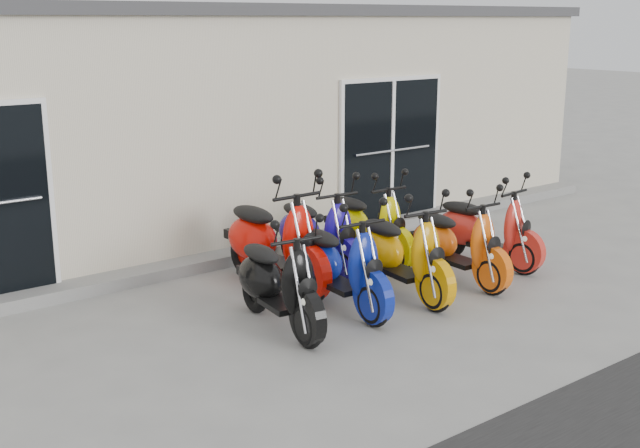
% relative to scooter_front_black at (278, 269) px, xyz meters
% --- Properties ---
extents(ground, '(80.00, 80.00, 0.00)m').
position_rel_scooter_front_black_xyz_m(ground, '(1.26, 0.31, -0.65)').
color(ground, gray).
rests_on(ground, ground).
extents(building, '(14.00, 6.00, 3.20)m').
position_rel_scooter_front_black_xyz_m(building, '(1.26, 5.51, 0.95)').
color(building, beige).
rests_on(building, ground).
extents(roof_cap, '(14.20, 6.20, 0.16)m').
position_rel_scooter_front_black_xyz_m(roof_cap, '(1.26, 5.51, 2.63)').
color(roof_cap, '#3F3F42').
rests_on(roof_cap, building).
extents(front_step, '(14.00, 0.40, 0.15)m').
position_rel_scooter_front_black_xyz_m(front_step, '(1.26, 2.33, -0.58)').
color(front_step, gray).
rests_on(front_step, ground).
extents(door_left, '(1.07, 0.08, 2.22)m').
position_rel_scooter_front_black_xyz_m(door_left, '(-1.94, 2.48, 0.61)').
color(door_left, black).
rests_on(door_left, front_step).
extents(door_right, '(2.02, 0.08, 2.22)m').
position_rel_scooter_front_black_xyz_m(door_right, '(3.86, 2.48, 0.61)').
color(door_right, black).
rests_on(door_right, front_step).
extents(scooter_front_black, '(0.85, 1.83, 1.30)m').
position_rel_scooter_front_black_xyz_m(scooter_front_black, '(0.00, 0.00, 0.00)').
color(scooter_front_black, black).
rests_on(scooter_front_black, ground).
extents(scooter_front_blue, '(0.79, 1.86, 1.34)m').
position_rel_scooter_front_black_xyz_m(scooter_front_blue, '(0.86, 0.05, 0.02)').
color(scooter_front_blue, navy).
rests_on(scooter_front_blue, ground).
extents(scooter_front_orange_a, '(0.86, 1.88, 1.34)m').
position_rel_scooter_front_black_xyz_m(scooter_front_orange_a, '(1.72, -0.04, 0.02)').
color(scooter_front_orange_a, orange).
rests_on(scooter_front_orange_a, ground).
extents(scooter_front_orange_b, '(0.71, 1.76, 1.28)m').
position_rel_scooter_front_black_xyz_m(scooter_front_orange_b, '(2.61, -0.08, -0.01)').
color(scooter_front_orange_b, '#E1570D').
rests_on(scooter_front_orange_b, ground).
extents(scooter_front_red, '(0.83, 1.80, 1.28)m').
position_rel_scooter_front_black_xyz_m(scooter_front_red, '(3.43, 0.17, -0.01)').
color(scooter_front_red, red).
rests_on(scooter_front_red, ground).
extents(scooter_back_red, '(0.76, 2.05, 1.51)m').
position_rel_scooter_front_black_xyz_m(scooter_back_red, '(0.70, 1.09, 0.10)').
color(scooter_back_red, red).
rests_on(scooter_back_red, ground).
extents(scooter_back_blue, '(0.80, 1.91, 1.38)m').
position_rel_scooter_front_black_xyz_m(scooter_back_blue, '(1.43, 1.18, 0.04)').
color(scooter_back_blue, '#1C0D92').
rests_on(scooter_back_blue, ground).
extents(scooter_back_yellow, '(0.69, 1.79, 1.31)m').
position_rel_scooter_front_black_xyz_m(scooter_back_yellow, '(2.31, 1.23, 0.00)').
color(scooter_back_yellow, '#D7CD00').
rests_on(scooter_back_yellow, ground).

